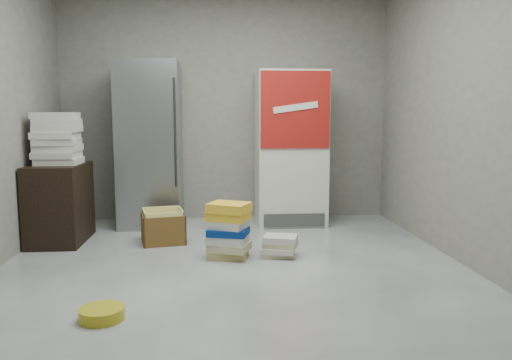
{
  "coord_description": "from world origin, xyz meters",
  "views": [
    {
      "loc": [
        -0.14,
        -3.76,
        1.3
      ],
      "look_at": [
        0.22,
        0.7,
        0.71
      ],
      "focal_mm": 35.0,
      "sensor_mm": 36.0,
      "label": 1
    }
  ],
  "objects": [
    {
      "name": "cardboard_box",
      "position": [
        -0.68,
        1.29,
        0.14
      ],
      "size": [
        0.5,
        0.5,
        0.34
      ],
      "rotation": [
        0.0,
        0.0,
        0.21
      ],
      "color": "yellow",
      "rests_on": "ground"
    },
    {
      "name": "room_shell",
      "position": [
        0.0,
        0.0,
        1.8
      ],
      "size": [
        4.04,
        5.04,
        2.82
      ],
      "color": "gray",
      "rests_on": "ground"
    },
    {
      "name": "bucket_lid",
      "position": [
        -0.87,
        -0.65,
        0.04
      ],
      "size": [
        0.33,
        0.33,
        0.08
      ],
      "primitive_type": "cylinder",
      "rotation": [
        0.0,
        0.0,
        -0.14
      ],
      "color": "gold",
      "rests_on": "ground"
    },
    {
      "name": "phonebook_stack_main",
      "position": [
        -0.03,
        0.66,
        0.26
      ],
      "size": [
        0.45,
        0.42,
        0.51
      ],
      "rotation": [
        0.0,
        0.0,
        -0.3
      ],
      "color": "#998650",
      "rests_on": "ground"
    },
    {
      "name": "coke_cooler",
      "position": [
        0.75,
        2.12,
        0.9
      ],
      "size": [
        0.8,
        0.73,
        1.8
      ],
      "color": "silver",
      "rests_on": "ground"
    },
    {
      "name": "wood_shelf",
      "position": [
        -1.73,
        1.4,
        0.4
      ],
      "size": [
        0.5,
        0.8,
        0.8
      ],
      "primitive_type": "cube",
      "color": "black",
      "rests_on": "ground"
    },
    {
      "name": "steel_fridge",
      "position": [
        -0.9,
        2.13,
        0.95
      ],
      "size": [
        0.7,
        0.72,
        1.9
      ],
      "color": "gray",
      "rests_on": "ground"
    },
    {
      "name": "ground",
      "position": [
        0.0,
        0.0,
        0.0
      ],
      "size": [
        5.0,
        5.0,
        0.0
      ],
      "primitive_type": "plane",
      "color": "silver",
      "rests_on": "ground"
    },
    {
      "name": "supply_box_stack",
      "position": [
        -1.72,
        1.4,
        1.06
      ],
      "size": [
        0.44,
        0.44,
        0.52
      ],
      "color": "white",
      "rests_on": "wood_shelf"
    },
    {
      "name": "phonebook_stack_side",
      "position": [
        0.43,
        0.67,
        0.1
      ],
      "size": [
        0.38,
        0.32,
        0.2
      ],
      "rotation": [
        0.0,
        0.0,
        -0.23
      ],
      "color": "tan",
      "rests_on": "ground"
    }
  ]
}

